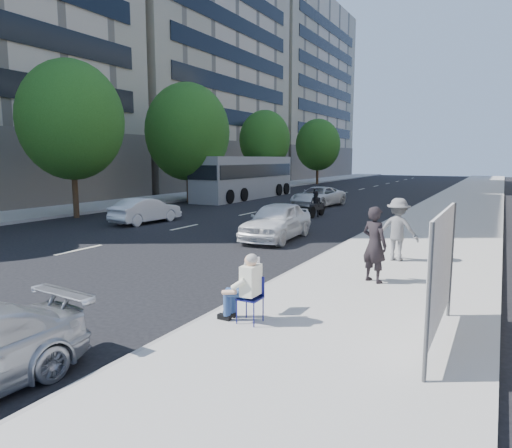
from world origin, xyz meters
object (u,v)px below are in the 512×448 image
Objects in this scene: white_sedan_near at (277,221)px; seated_protester at (245,283)px; white_sedan_mid at (146,210)px; bus at (246,178)px; protest_banner at (441,269)px; white_sedan_far at (318,197)px; motorcycle at (316,205)px; pedestrian_woman at (374,244)px; jogger at (398,229)px.

seated_protester is at bearing -71.20° from white_sedan_near.
bus is at bearing -74.81° from white_sedan_mid.
protest_banner reaches higher than white_sedan_far.
motorcycle is at bearing 95.17° from white_sedan_near.
protest_banner is 0.82× the size of white_sedan_mid.
pedestrian_woman reaches higher than seated_protester.
protest_banner is 10.82m from white_sedan_near.
white_sedan_near is at bearing 112.44° from seated_protester.
seated_protester is 3.38m from protest_banner.
motorcycle is at bearing -131.92° from white_sedan_mid.
seated_protester is 0.70× the size of jogger.
pedestrian_woman reaches higher than white_sedan_far.
seated_protester is at bearing 143.59° from white_sedan_mid.
bus reaches higher than pedestrian_woman.
white_sedan_near is 0.93× the size of white_sedan_far.
jogger reaches higher than motorcycle.
motorcycle is at bearing -38.46° from pedestrian_woman.
white_sedan_mid is at bearing -12.44° from jogger.
pedestrian_woman reaches higher than white_sedan_mid.
seated_protester is 16.84m from motorcycle.
seated_protester is 15.12m from white_sedan_mid.
bus is (-9.25, 8.46, 1.00)m from motorcycle.
bus reaches higher than white_sedan_far.
pedestrian_woman is 3.80m from protest_banner.
protest_banner is at bearing -53.58° from white_sedan_near.
seated_protester reaches higher than white_sedan_far.
motorcycle is (-1.13, 7.27, -0.10)m from white_sedan_near.
motorcycle is (-8.08, 15.54, -0.76)m from protest_banner.
white_sedan_near is at bearing -19.80° from pedestrian_woman.
protest_banner is 0.25× the size of bus.
motorcycle is (-6.22, 9.53, -0.44)m from jogger.
bus is (-14.04, 24.60, 0.76)m from seated_protester.
seated_protester is 6.77m from jogger.
pedestrian_woman is 0.40× the size of white_sedan_far.
seated_protester is at bearing -64.82° from white_sedan_far.
jogger is at bearing -50.21° from motorcycle.
white_sedan_mid is 12.37m from white_sedan_far.
white_sedan_near is 7.78m from white_sedan_mid.
protest_banner is 17.53m from motorcycle.
pedestrian_woman is at bearing 70.11° from seated_protester.
white_sedan_mid is 0.81× the size of white_sedan_far.
pedestrian_woman is at bearing -56.48° from motorcycle.
seated_protester is 0.30× the size of white_sedan_near.
white_sedan_mid is (-12.77, 6.07, -0.47)m from pedestrian_woman.
jogger is 6.30m from protest_banner.
protest_banner is at bearing -56.55° from white_sedan_far.
jogger reaches higher than seated_protester.
white_sedan_far is at bearing 115.61° from protest_banner.
white_sedan_mid is at bearing 138.77° from seated_protester.
motorcycle is (-4.79, 16.15, -0.24)m from seated_protester.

